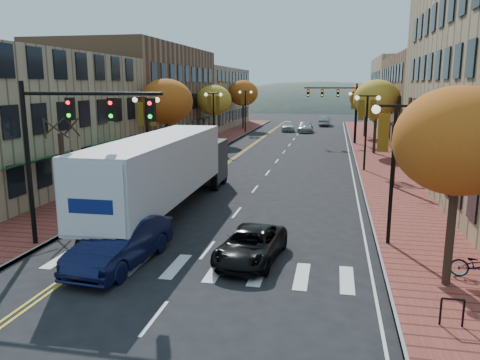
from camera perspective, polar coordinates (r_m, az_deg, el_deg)
The scene contains 30 objects.
ground at distance 16.44m, azimuth -7.77°, elevation -13.15°, with size 200.00×200.00×0.00m, color black.
sidewalk_left at distance 49.12m, azimuth -5.34°, elevation 3.55°, with size 4.00×85.00×0.15m, color brown.
sidewalk_right at distance 47.23m, azimuth 16.10°, elevation 2.83°, with size 4.00×85.00×0.15m, color brown.
building_left_mid at distance 54.73m, azimuth -12.54°, elevation 9.85°, with size 12.00×24.00×11.00m, color brown.
building_left_far at distance 78.28m, azimuth -5.03°, elevation 9.94°, with size 12.00×26.00×9.50m, color #9E8966.
building_right_mid at distance 57.70m, azimuth 25.19°, elevation 8.61°, with size 15.00×24.00×10.00m, color brown.
building_right_far at distance 79.24m, azimuth 21.51°, elevation 9.76°, with size 15.00×20.00×11.00m, color #9E8966.
tree_left_a at distance 26.57m, azimuth -20.73°, elevation 0.83°, with size 0.28×0.28×4.20m.
tree_left_b at distance 40.61m, azimuth -8.96°, elevation 9.42°, with size 4.48×4.48×7.21m.
tree_left_c at distance 55.90m, azimuth -3.20°, elevation 9.67°, with size 4.16×4.16×6.69m.
tree_left_d at distance 73.45m, azimuth 0.38°, elevation 10.55°, with size 4.61×4.61×7.42m.
tree_right_a at distance 16.65m, azimuth 25.14°, elevation 4.30°, with size 4.16×4.16×6.69m.
tree_right_b at distance 32.64m, azimuth 18.26°, elevation 2.86°, with size 0.28×0.28×4.20m.
tree_right_c at distance 48.26m, azimuth 16.32°, elevation 9.41°, with size 4.48×4.48×7.21m.
tree_right_d at distance 64.22m, azimuth 15.15°, elevation 9.74°, with size 4.35×4.35×7.00m.
lamp_left_b at distance 32.69m, azimuth -11.29°, elevation 6.84°, with size 1.96×0.36×6.05m.
lamp_left_c at distance 49.75m, azimuth -3.25°, elevation 8.57°, with size 1.96×0.36×6.05m.
lamp_left_d at distance 67.31m, azimuth 0.66°, elevation 9.35°, with size 1.96×0.36×6.05m.
lamp_right_a at distance 20.39m, azimuth 18.26°, elevation 3.78°, with size 1.96×0.36×6.05m.
lamp_right_b at distance 38.24m, azimuth 15.18°, elevation 7.31°, with size 1.96×0.36×6.05m.
lamp_right_c at distance 56.19m, azimuth 14.06°, elevation 8.58°, with size 1.96×0.36×6.05m.
traffic_mast_near at distance 20.15m, azimuth -20.24°, elevation 5.37°, with size 6.10×0.35×7.00m.
traffic_mast_far at distance 56.11m, azimuth 12.00°, elevation 9.31°, with size 6.10×0.34×7.00m.
semi_truck at distance 25.10m, azimuth -8.71°, elevation 1.47°, with size 3.03×17.25×4.30m.
navy_sedan at distance 18.64m, azimuth -14.32°, elevation -7.43°, with size 1.90×5.44×1.79m, color black.
black_suv at distance 18.60m, azimuth 1.33°, elevation -7.94°, with size 2.12×4.61×1.28m, color black.
car_far_white at distance 71.20m, azimuth 5.83°, elevation 6.59°, with size 1.88×4.68×1.60m, color silver.
car_far_silver at distance 69.96m, azimuth 7.97°, elevation 6.41°, with size 2.11×5.19×1.51m, color #98999F.
car_far_oncoming at distance 81.41m, azimuth 10.31°, elevation 7.07°, with size 1.68×4.82×1.59m, color #94949B.
bicycle at distance 18.56m, azimuth 27.14°, elevation -9.28°, with size 0.66×1.89×0.99m, color gray.
Camera 1 is at (5.05, -14.08, 6.83)m, focal length 35.00 mm.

